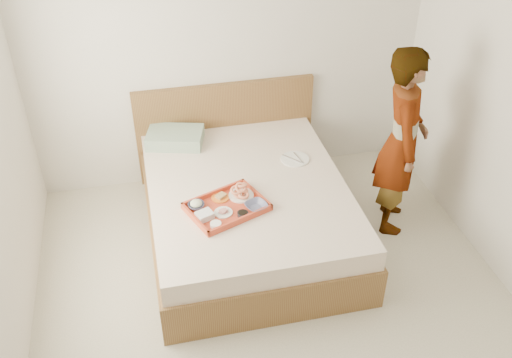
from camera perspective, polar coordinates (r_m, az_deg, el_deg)
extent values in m
cube|color=beige|center=(4.24, 2.77, -14.19)|extent=(3.50, 4.00, 0.01)
cube|color=silver|center=(5.08, -2.83, 13.12)|extent=(3.50, 0.01, 2.60)
cube|color=brown|center=(4.74, -0.86, -3.18)|extent=(1.65, 2.00, 0.53)
cube|color=brown|center=(5.41, -3.04, 4.85)|extent=(1.65, 0.06, 0.95)
cube|color=#9BB895|center=(5.12, -8.00, 4.08)|extent=(0.55, 0.44, 0.12)
cube|color=#C74B26|center=(4.33, -2.91, -2.73)|extent=(0.67, 0.59, 0.05)
cylinder|color=white|center=(4.44, -1.47, -1.62)|extent=(0.25, 0.25, 0.01)
imported|color=#1D214E|center=(4.31, 0.01, -2.68)|extent=(0.21, 0.21, 0.04)
cylinder|color=black|center=(4.24, -1.32, -3.49)|extent=(0.11, 0.11, 0.03)
cylinder|color=white|center=(4.28, -3.25, -3.33)|extent=(0.18, 0.18, 0.01)
cylinder|color=orange|center=(4.43, -3.55, -1.84)|extent=(0.18, 0.18, 0.01)
imported|color=#1D214E|center=(4.34, -5.92, -2.63)|extent=(0.16, 0.16, 0.04)
cube|color=silver|center=(4.23, -5.10, -3.61)|extent=(0.14, 0.13, 0.05)
cylinder|color=white|center=(4.16, -4.00, -4.52)|extent=(0.11, 0.11, 0.03)
cylinder|color=white|center=(4.89, 3.88, 1.98)|extent=(0.31, 0.31, 0.01)
imported|color=silver|center=(4.75, 14.20, 3.57)|extent=(0.56, 0.68, 1.61)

